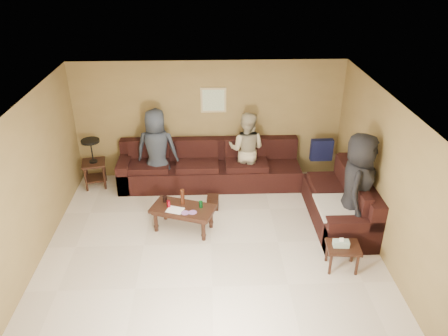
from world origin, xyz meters
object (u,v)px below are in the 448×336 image
Objects in this scene: coffee_table at (183,211)px; sectional_sofa at (251,182)px; side_table_right at (343,249)px; person_right at (357,186)px; end_table_left at (93,162)px; waste_bin at (213,202)px; person_middle at (246,149)px; person_left at (157,150)px.

sectional_sofa is at bearing 39.42° from coffee_table.
side_table_right is (1.20, -2.20, 0.04)m from sectional_sofa.
coffee_table is at bearing -140.58° from sectional_sofa.
person_right is at bearing -4.25° from coffee_table.
end_table_left is at bearing 93.23° from person_right.
end_table_left is 5.18m from side_table_right.
person_middle is at bearing 52.97° from waste_bin.
person_left is (-0.56, 1.51, 0.47)m from coffee_table.
person_left is at bearing 166.62° from sectional_sofa.
person_left reaches higher than waste_bin.
person_right is (2.39, -0.88, 0.81)m from waste_bin.
end_table_left reaches higher than waste_bin.
coffee_table is 2.14× the size of side_table_right.
sectional_sofa is at bearing 27.80° from waste_bin.
end_table_left is 4.03× the size of waste_bin.
person_right is at bearing -38.30° from sectional_sofa.
waste_bin is 0.16× the size of person_middle.
coffee_table is 4.64× the size of waste_bin.
coffee_table is at bearing 155.58° from side_table_right.
sectional_sofa reaches higher than waste_bin.
side_table_right is 0.30× the size of person_right.
person_middle is (-1.26, 2.73, 0.43)m from side_table_right.
person_left reaches higher than person_middle.
sectional_sofa is 3.87× the size of coffee_table.
person_right is (1.68, -1.81, 0.15)m from person_middle.
coffee_table is at bearing 114.52° from person_left.
waste_bin is (0.53, 0.66, -0.25)m from coffee_table.
person_right is at bearing 65.09° from side_table_right.
person_right is (1.62, -1.28, 0.61)m from sectional_sofa.
person_left reaches higher than end_table_left.
person_right is (0.43, 0.92, 0.57)m from side_table_right.
person_middle is at bearing 52.27° from coffee_table.
coffee_table is 2.06m from person_middle.
person_middle is at bearing -173.15° from person_left.
coffee_table is at bearing 109.90° from person_right.
person_middle is (0.70, 0.93, 0.66)m from waste_bin.
side_table_right is at bearing -24.42° from coffee_table.
sectional_sofa is at bearing -9.89° from end_table_left.
end_table_left is 0.66× the size of person_middle.
person_right is at bearing -20.19° from waste_bin.
sectional_sofa is 1.98m from person_left.
coffee_table is 2.74m from side_table_right.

